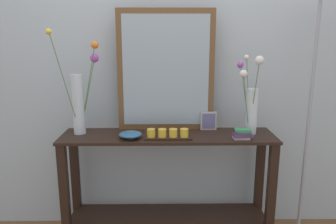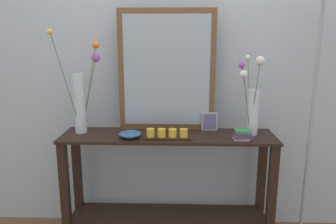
% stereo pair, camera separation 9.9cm
% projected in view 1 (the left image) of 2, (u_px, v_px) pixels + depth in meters
% --- Properties ---
extents(wall_back, '(6.40, 0.08, 2.70)m').
position_uv_depth(wall_back, '(167.00, 55.00, 2.47)').
color(wall_back, '#B2BCC1').
rests_on(wall_back, ground).
extents(console_table, '(1.49, 0.36, 0.82)m').
position_uv_depth(console_table, '(168.00, 178.00, 2.37)').
color(console_table, black).
rests_on(console_table, ground).
extents(mirror_leaning, '(0.69, 0.03, 0.86)m').
position_uv_depth(mirror_leaning, '(166.00, 71.00, 2.35)').
color(mirror_leaning, brown).
rests_on(mirror_leaning, console_table).
extents(tall_vase_left, '(0.29, 0.25, 0.72)m').
position_uv_depth(tall_vase_left, '(80.00, 98.00, 2.27)').
color(tall_vase_left, silver).
rests_on(tall_vase_left, console_table).
extents(vase_right, '(0.16, 0.25, 0.55)m').
position_uv_depth(vase_right, '(251.00, 103.00, 2.28)').
color(vase_right, silver).
rests_on(vase_right, console_table).
extents(candle_tray, '(0.32, 0.09, 0.07)m').
position_uv_depth(candle_tray, '(168.00, 135.00, 2.21)').
color(candle_tray, black).
rests_on(candle_tray, console_table).
extents(picture_frame_small, '(0.12, 0.01, 0.14)m').
position_uv_depth(picture_frame_small, '(209.00, 121.00, 2.40)').
color(picture_frame_small, '#B7B2AD').
rests_on(picture_frame_small, console_table).
extents(decorative_bowl, '(0.15, 0.15, 0.05)m').
position_uv_depth(decorative_bowl, '(130.00, 134.00, 2.22)').
color(decorative_bowl, '#2D5B84').
rests_on(decorative_bowl, console_table).
extents(book_stack, '(0.13, 0.09, 0.07)m').
position_uv_depth(book_stack, '(243.00, 134.00, 2.21)').
color(book_stack, '#B2A893').
rests_on(book_stack, console_table).
extents(floor_lamp, '(0.24, 0.24, 1.89)m').
position_uv_depth(floor_lamp, '(314.00, 69.00, 2.20)').
color(floor_lamp, '#9E9EA3').
rests_on(floor_lamp, ground).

